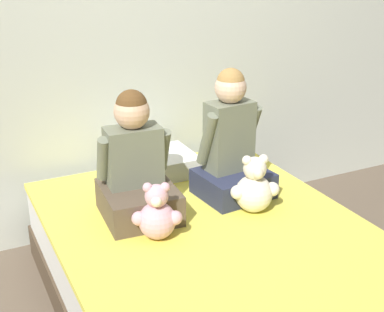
{
  "coord_description": "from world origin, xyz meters",
  "views": [
    {
      "loc": [
        -1.03,
        -1.8,
        1.65
      ],
      "look_at": [
        0.0,
        0.29,
        0.72
      ],
      "focal_mm": 50.0,
      "sensor_mm": 36.0,
      "label": 1
    }
  ],
  "objects": [
    {
      "name": "child_on_left",
      "position": [
        -0.25,
        0.37,
        0.67
      ],
      "size": [
        0.36,
        0.39,
        0.61
      ],
      "rotation": [
        0.0,
        0.0,
        -0.07
      ],
      "color": "brown",
      "rests_on": "bed"
    },
    {
      "name": "pillow_at_headboard",
      "position": [
        0.0,
        0.78,
        0.49
      ],
      "size": [
        0.45,
        0.34,
        0.11
      ],
      "color": "white",
      "rests_on": "bed"
    },
    {
      "name": "teddy_bear_held_by_right_child",
      "position": [
        0.26,
        0.15,
        0.56
      ],
      "size": [
        0.24,
        0.18,
        0.29
      ],
      "rotation": [
        0.0,
        0.0,
        -0.25
      ],
      "color": "silver",
      "rests_on": "bed"
    },
    {
      "name": "child_on_right",
      "position": [
        0.26,
        0.37,
        0.7
      ],
      "size": [
        0.37,
        0.34,
        0.66
      ],
      "rotation": [
        0.0,
        0.0,
        0.09
      ],
      "color": "#282D47",
      "rests_on": "bed"
    },
    {
      "name": "teddy_bear_held_by_left_child",
      "position": [
        -0.26,
        0.12,
        0.55
      ],
      "size": [
        0.21,
        0.17,
        0.26
      ],
      "rotation": [
        0.0,
        0.0,
        -0.42
      ],
      "color": "#DBA3B2",
      "rests_on": "bed"
    },
    {
      "name": "wall_behind_bed",
      "position": [
        0.0,
        1.1,
        1.25
      ],
      "size": [
        8.0,
        0.06,
        2.5
      ],
      "color": "beige",
      "rests_on": "ground_plane"
    },
    {
      "name": "bed",
      "position": [
        0.0,
        0.0,
        0.22
      ],
      "size": [
        1.39,
        1.95,
        0.44
      ],
      "color": "#473828",
      "rests_on": "ground_plane"
    }
  ]
}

